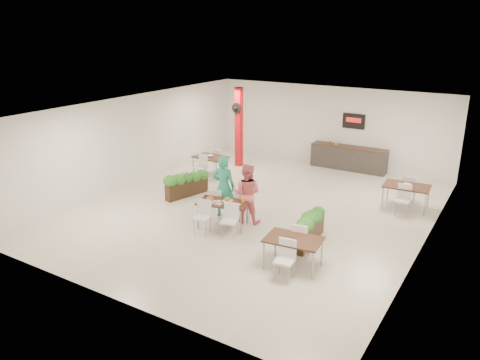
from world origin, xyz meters
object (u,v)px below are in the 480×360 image
Objects in this scene: main_table at (222,206)px; side_table_a at (210,159)px; side_table_c at (293,243)px; service_counter at (348,157)px; diner_man at (224,187)px; side_table_b at (407,189)px; red_column at (239,126)px; planter_left at (187,182)px; diner_woman at (247,193)px; planter_right at (310,226)px.

side_table_a is (-3.06, 3.77, -0.00)m from main_table.
service_counter is at bearing 94.51° from side_table_c.
main_table is at bearing -46.65° from side_table_a.
diner_man reaches higher than side_table_b.
main_table is 1.13× the size of side_table_c.
red_column is 1.89× the size of planter_left.
service_counter is 1.82× the size of side_table_a.
planter_left is 1.02× the size of side_table_c.
diner_woman is at bearing -139.84° from side_table_b.
side_table_b is at bearing -10.15° from red_column.
service_counter is at bearing 80.96° from main_table.
diner_man is 2.99m from planter_right.
service_counter reaches higher than diner_man.
diner_man is at bearing -63.01° from red_column.
service_counter is at bearing 25.00° from red_column.
main_table is 4.85m from side_table_a.
diner_man is (-0.39, 0.66, 0.31)m from main_table.
side_table_b reaches higher than planter_left.
service_counter reaches higher than side_table_a.
diner_man is 4.11m from side_table_a.
planter_left is 2.39m from side_table_a.
diner_man reaches higher than main_table.
side_table_a reaches higher than planter_left.
side_table_c is at bearing 128.93° from diner_woman.
planter_right is 1.46m from side_table_c.
side_table_a reaches higher than planter_right.
red_column is 1.70× the size of diner_man.
red_column is at bearing 136.31° from planter_right.
red_column is 1.80× the size of planter_right.
planter_left is at bearing -29.97° from diner_woman.
main_table is 0.99× the size of diner_man.
diner_man is at bearing -13.93° from diner_woman.
diner_man is (2.44, -4.80, -0.70)m from red_column.
service_counter is 7.14m from planter_right.
diner_woman is 2.95m from side_table_c.
red_column is 7.53m from planter_right.
planter_left is 1.03× the size of side_table_a.
main_table is at bearing 44.21° from diner_woman.
main_table is (-1.16, -7.32, 0.14)m from service_counter.
side_table_a is at bearing 105.48° from planter_left.
side_table_b reaches higher than planter_right.
service_counter reaches higher than side_table_c.
diner_woman is at bearing -96.47° from service_counter.
diner_woman is 2.20m from planter_right.
planter_right is at bearing 159.44° from diner_man.
service_counter is 1.77× the size of planter_left.
side_table_c is at bearing -35.80° from side_table_a.
red_column reaches higher than planter_left.
diner_man is 1.15× the size of side_table_a.
diner_man is 1.15× the size of side_table_b.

